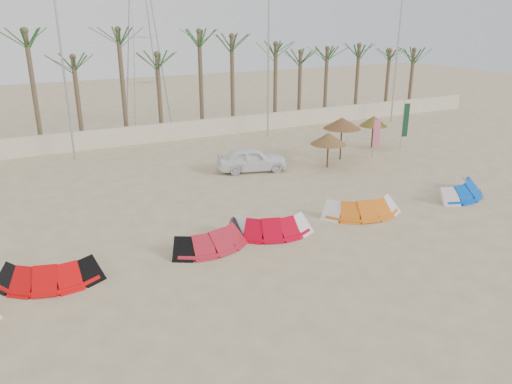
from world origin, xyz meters
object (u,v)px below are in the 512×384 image
kite_red_left (47,269)px  parasol_right (373,121)px  kite_red_right (267,223)px  parasol_mid (342,123)px  kite_blue (456,186)px  car (252,159)px  kite_orange (358,205)px  kite_red_mid (210,235)px  parasol_left (328,139)px

kite_red_left → parasol_right: size_ratio=1.70×
kite_red_right → parasol_mid: parasol_mid is taller
kite_blue → car: bearing=132.4°
kite_red_left → kite_red_right: bearing=1.2°
kite_orange → kite_red_mid: bearing=-179.9°
parasol_left → car: parasol_left is taller
kite_red_left → kite_blue: (19.67, -0.02, 0.00)m
kite_red_mid → kite_orange: size_ratio=0.98×
kite_red_right → parasol_left: size_ratio=1.77×
kite_red_left → kite_red_mid: (6.16, 0.14, 0.00)m
parasol_right → car: size_ratio=0.54×
kite_orange → car: size_ratio=0.95×
kite_blue → parasol_left: 7.75m
kite_red_left → parasol_left: parasol_left is taller
kite_red_mid → parasol_right: bearing=30.6°
kite_red_right → car: bearing=68.0°
kite_orange → parasol_mid: 9.29m
parasol_mid → kite_red_left: bearing=-156.3°
kite_red_mid → parasol_mid: 14.47m
parasol_right → kite_red_right: bearing=-144.8°
car → kite_blue: bearing=-122.6°
car → parasol_right: bearing=-68.5°
kite_orange → kite_blue: (6.13, -0.17, -0.00)m
parasol_left → parasol_right: (5.45, 2.56, 0.07)m
kite_blue → car: (-7.62, 8.35, 0.28)m
kite_red_left → kite_orange: (13.54, 0.15, 0.00)m
kite_orange → kite_blue: bearing=-1.6°
kite_red_mid → kite_red_right: same height
kite_red_left → parasol_mid: size_ratio=1.39×
car → parasol_mid: bearing=-78.3°
parasol_mid → parasol_right: size_ratio=1.22×
kite_blue → kite_red_right: bearing=178.9°
kite_red_mid → kite_blue: 13.52m
kite_orange → car: 8.32m
kite_red_right → kite_orange: (4.79, -0.03, 0.00)m
kite_red_mid → kite_red_right: bearing=1.0°
kite_red_mid → parasol_right: (15.71, 9.31, 1.44)m
kite_red_mid → kite_blue: (13.51, -0.16, 0.00)m
kite_blue → parasol_left: parasol_left is taller
kite_red_right → car: car is taller
kite_red_mid → kite_red_right: 2.59m
parasol_right → parasol_mid: bearing=-158.4°
parasol_mid → parasol_right: parasol_mid is taller
kite_red_left → car: car is taller
parasol_left → kite_blue: bearing=-64.8°
kite_orange → car: (-1.49, 8.18, 0.28)m
kite_red_right → car: size_ratio=0.93×
kite_blue → kite_red_left: bearing=179.9°
kite_red_left → car: size_ratio=0.91×
parasol_left → kite_orange: bearing=-113.2°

